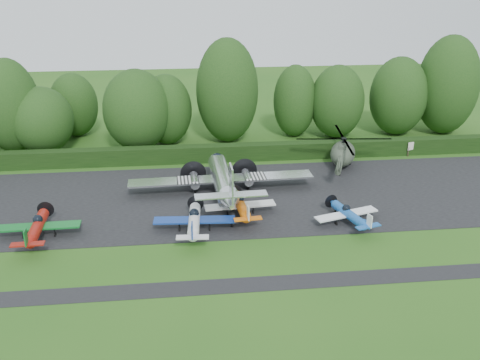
{
  "coord_description": "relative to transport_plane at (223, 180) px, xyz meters",
  "views": [
    {
      "loc": [
        -2.5,
        -40.13,
        23.09
      ],
      "look_at": [
        2.75,
        8.7,
        2.5
      ],
      "focal_mm": 40.0,
      "sensor_mm": 36.0,
      "label": 1
    }
  ],
  "objects": [
    {
      "name": "tree_8",
      "position": [
        17.0,
        18.17,
        3.21
      ],
      "size": [
        7.26,
        7.26,
        9.92
      ],
      "color": "black",
      "rests_on": "ground"
    },
    {
      "name": "light_plane_blue",
      "position": [
        11.17,
        -7.67,
        -0.73
      ],
      "size": [
        6.31,
        6.63,
        2.42
      ],
      "rotation": [
        0.0,
        0.0,
        -0.29
      ],
      "color": "#1B56A6",
      "rests_on": "ground"
    },
    {
      "name": "helicopter",
      "position": [
        14.73,
        6.73,
        0.18
      ],
      "size": [
        11.08,
        12.97,
        3.57
      ],
      "rotation": [
        0.0,
        0.0,
        0.36
      ],
      "color": "#364132",
      "rests_on": "ground"
    },
    {
      "name": "tree_11",
      "position": [
        -21.41,
        15.98,
        2.45
      ],
      "size": [
        7.75,
        7.75,
        8.39
      ],
      "color": "black",
      "rests_on": "ground"
    },
    {
      "name": "tree_2",
      "position": [
        32.43,
        18.25,
        5.06
      ],
      "size": [
        8.34,
        8.34,
        13.62
      ],
      "color": "black",
      "rests_on": "ground"
    },
    {
      "name": "light_plane_orange",
      "position": [
        1.37,
        -4.93,
        -0.64
      ],
      "size": [
        6.84,
        7.19,
        2.63
      ],
      "rotation": [
        0.0,
        0.0,
        -0.08
      ],
      "color": "orange",
      "rests_on": "ground"
    },
    {
      "name": "tree_3",
      "position": [
        -25.09,
        16.42,
        4.22
      ],
      "size": [
        7.33,
        7.33,
        11.93
      ],
      "color": "black",
      "rests_on": "ground"
    },
    {
      "name": "light_plane_red",
      "position": [
        -16.92,
        -7.48,
        -0.58
      ],
      "size": [
        7.25,
        7.62,
        2.79
      ],
      "rotation": [
        0.0,
        0.0,
        -0.02
      ],
      "color": "maroon",
      "rests_on": "ground"
    },
    {
      "name": "taxiway_verge",
      "position": [
        -1.14,
        -16.63,
        -1.74
      ],
      "size": [
        70.0,
        2.0,
        0.0
      ],
      "primitive_type": "cube",
      "color": "black",
      "rests_on": "ground"
    },
    {
      "name": "light_plane_white",
      "position": [
        -3.17,
        -7.75,
        -0.56
      ],
      "size": [
        7.37,
        7.74,
        2.83
      ],
      "rotation": [
        0.0,
        0.0,
        0.06
      ],
      "color": "silver",
      "rests_on": "ground"
    },
    {
      "name": "sign_board",
      "position": [
        25.33,
        9.87,
        -0.51
      ],
      "size": [
        3.23,
        0.12,
        1.81
      ],
      "rotation": [
        0.0,
        0.0,
        -0.35
      ],
      "color": "#3F3326",
      "rests_on": "ground"
    },
    {
      "name": "tree_6",
      "position": [
        2.06,
        17.86,
        5.12
      ],
      "size": [
        8.14,
        8.14,
        13.74
      ],
      "color": "black",
      "rests_on": "ground"
    },
    {
      "name": "tree_5",
      "position": [
        25.68,
        18.51,
        3.65
      ],
      "size": [
        7.8,
        7.8,
        10.79
      ],
      "color": "black",
      "rests_on": "ground"
    },
    {
      "name": "tree_4",
      "position": [
        -5.96,
        17.75,
        2.89
      ],
      "size": [
        6.65,
        6.65,
        9.27
      ],
      "color": "black",
      "rests_on": "ground"
    },
    {
      "name": "tree_7",
      "position": [
        -9.63,
        15.78,
        3.44
      ],
      "size": [
        8.46,
        8.46,
        10.38
      ],
      "color": "black",
      "rests_on": "ground"
    },
    {
      "name": "tree_0",
      "position": [
        -18.63,
        22.42,
        2.62
      ],
      "size": [
        6.47,
        6.47,
        8.74
      ],
      "color": "black",
      "rests_on": "ground"
    },
    {
      "name": "apron",
      "position": [
        -1.14,
        -0.63,
        -1.73
      ],
      "size": [
        70.0,
        18.0,
        0.01
      ],
      "primitive_type": "cube",
      "color": "black",
      "rests_on": "ground"
    },
    {
      "name": "transport_plane",
      "position": [
        0.0,
        0.0,
        0.0
      ],
      "size": [
        19.44,
        14.91,
        6.23
      ],
      "rotation": [
        0.0,
        0.0,
        -0.04
      ],
      "color": "silver",
      "rests_on": "ground"
    },
    {
      "name": "tree_9",
      "position": [
        11.36,
        19.14,
        3.19
      ],
      "size": [
        5.82,
        5.82,
        9.89
      ],
      "color": "black",
      "rests_on": "ground"
    },
    {
      "name": "ground",
      "position": [
        -1.14,
        -10.63,
        -1.74
      ],
      "size": [
        160.0,
        160.0,
        0.0
      ],
      "primitive_type": "plane",
      "color": "#265618",
      "rests_on": "ground"
    },
    {
      "name": "hedgerow",
      "position": [
        -1.14,
        10.37,
        -1.74
      ],
      "size": [
        90.0,
        1.6,
        2.0
      ],
      "primitive_type": "cube",
      "color": "black",
      "rests_on": "ground"
    }
  ]
}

